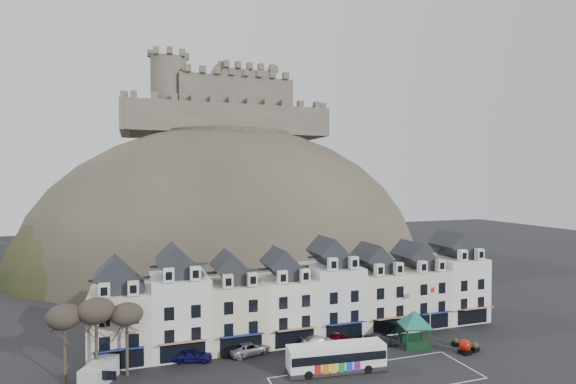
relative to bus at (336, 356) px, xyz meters
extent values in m
cube|color=silver|center=(3.44, -2.88, -1.69)|extent=(22.00, 7.50, 0.01)
cube|color=beige|center=(-22.36, 11.87, 2.31)|extent=(6.80, 8.00, 8.00)
cube|color=#21232A|center=(-22.36, 11.87, 7.51)|extent=(6.80, 5.76, 2.80)
cube|color=beige|center=(-23.86, 8.27, 7.21)|extent=(1.20, 0.80, 1.60)
cube|color=beige|center=(-20.87, 8.27, 7.21)|extent=(1.20, 0.80, 1.60)
cube|color=black|center=(-22.36, 7.84, -0.39)|extent=(5.10, 0.06, 2.20)
cube|color=navy|center=(-22.36, 7.17, 0.91)|extent=(5.10, 1.29, 0.43)
cube|color=white|center=(-15.56, 11.87, 2.91)|extent=(6.80, 8.00, 9.20)
cube|color=#21232A|center=(-15.56, 11.87, 8.71)|extent=(6.80, 5.76, 2.80)
cube|color=white|center=(-17.06, 8.27, 8.41)|extent=(1.20, 0.80, 1.60)
cube|color=white|center=(-14.07, 8.27, 8.41)|extent=(1.20, 0.80, 1.60)
cube|color=black|center=(-15.56, 7.84, -0.39)|extent=(5.10, 0.06, 2.20)
cube|color=maroon|center=(-15.56, 7.17, 0.91)|extent=(5.10, 1.29, 0.43)
cube|color=beige|center=(-8.76, 11.87, 2.31)|extent=(6.80, 8.00, 8.00)
cube|color=#21232A|center=(-8.76, 11.87, 7.51)|extent=(6.80, 5.76, 2.80)
cube|color=beige|center=(-10.26, 8.27, 7.21)|extent=(1.20, 0.80, 1.60)
cube|color=beige|center=(-7.27, 8.27, 7.21)|extent=(1.20, 0.80, 1.60)
cube|color=black|center=(-8.76, 7.84, -0.39)|extent=(5.10, 0.06, 2.20)
cube|color=navy|center=(-8.76, 7.17, 0.91)|extent=(5.10, 1.29, 0.43)
cube|color=white|center=(-1.96, 11.87, 2.31)|extent=(6.80, 8.00, 8.00)
cube|color=#21232A|center=(-1.96, 11.87, 7.51)|extent=(6.80, 5.76, 2.80)
cube|color=white|center=(-3.46, 8.27, 7.21)|extent=(1.20, 0.80, 1.60)
cube|color=white|center=(-0.47, 8.27, 7.21)|extent=(1.20, 0.80, 1.60)
cube|color=black|center=(-1.96, 7.84, -0.39)|extent=(5.10, 0.06, 2.20)
cube|color=maroon|center=(-1.96, 7.17, 0.91)|extent=(5.10, 1.29, 0.43)
cube|color=white|center=(4.84, 11.87, 2.91)|extent=(6.80, 8.00, 9.20)
cube|color=#21232A|center=(4.84, 11.87, 8.71)|extent=(6.80, 5.76, 2.80)
cube|color=white|center=(3.34, 8.27, 8.41)|extent=(1.20, 0.80, 1.60)
cube|color=white|center=(6.33, 8.27, 8.41)|extent=(1.20, 0.80, 1.60)
cube|color=black|center=(4.84, 7.84, -0.39)|extent=(5.10, 0.06, 2.20)
cube|color=navy|center=(4.84, 7.17, 0.91)|extent=(5.10, 1.29, 0.43)
cube|color=silver|center=(11.64, 11.87, 2.31)|extent=(6.80, 8.00, 8.00)
cube|color=#21232A|center=(11.64, 11.87, 7.51)|extent=(6.80, 5.76, 2.80)
cube|color=silver|center=(10.14, 8.27, 7.21)|extent=(1.20, 0.80, 1.60)
cube|color=silver|center=(13.13, 8.27, 7.21)|extent=(1.20, 0.80, 1.60)
cube|color=black|center=(11.64, 7.84, -0.39)|extent=(5.10, 0.06, 2.20)
cube|color=maroon|center=(11.64, 7.17, 0.91)|extent=(5.10, 1.29, 0.43)
cube|color=silver|center=(18.44, 11.87, 2.31)|extent=(6.80, 8.00, 8.00)
cube|color=#21232A|center=(18.44, 11.87, 7.51)|extent=(6.80, 5.76, 2.80)
cube|color=silver|center=(16.94, 8.27, 7.21)|extent=(1.20, 0.80, 1.60)
cube|color=silver|center=(19.93, 8.27, 7.21)|extent=(1.20, 0.80, 1.60)
cube|color=black|center=(18.44, 7.84, -0.39)|extent=(5.10, 0.06, 2.20)
cube|color=navy|center=(18.44, 7.17, 0.91)|extent=(5.10, 1.29, 0.43)
cube|color=white|center=(25.24, 11.87, 2.91)|extent=(6.80, 8.00, 9.20)
cube|color=#21232A|center=(25.24, 11.87, 8.71)|extent=(6.80, 5.76, 2.80)
cube|color=white|center=(23.74, 8.27, 8.41)|extent=(1.20, 0.80, 1.60)
cube|color=white|center=(26.73, 8.27, 8.41)|extent=(1.20, 0.80, 1.60)
cube|color=black|center=(25.24, 7.84, -0.39)|extent=(5.10, 0.06, 2.20)
cube|color=maroon|center=(25.24, 7.17, 0.91)|extent=(5.10, 1.29, 0.43)
ellipsoid|color=#3B342E|center=(1.44, 65.87, -1.69)|extent=(96.00, 76.00, 68.00)
ellipsoid|color=#2C371B|center=(-20.56, 59.87, -1.69)|extent=(52.00, 44.00, 42.00)
ellipsoid|color=#3B342E|center=(25.44, 69.87, -1.69)|extent=(56.00, 48.00, 46.00)
ellipsoid|color=#2C371B|center=(-2.56, 51.87, -1.69)|extent=(40.00, 28.00, 28.00)
ellipsoid|color=#3B342E|center=(11.44, 53.87, -1.69)|extent=(36.00, 28.00, 24.00)
cylinder|color=#3B342E|center=(1.44, 65.87, 29.31)|extent=(30.00, 30.00, 3.00)
cube|color=brown|center=(1.44, 61.87, 33.81)|extent=(48.00, 2.20, 7.00)
cube|color=brown|center=(1.44, 81.87, 33.81)|extent=(48.00, 2.20, 7.00)
cube|color=brown|center=(-22.56, 71.87, 33.81)|extent=(2.20, 22.00, 7.00)
cube|color=brown|center=(25.44, 71.87, 33.81)|extent=(2.20, 22.00, 7.00)
cube|color=brown|center=(3.44, 71.87, 39.31)|extent=(28.00, 18.00, 10.00)
cube|color=brown|center=(7.44, 73.87, 40.81)|extent=(14.00, 12.00, 13.00)
cylinder|color=brown|center=(-12.56, 67.87, 39.31)|extent=(8.40, 8.40, 18.00)
cylinder|color=silver|center=(7.44, 73.87, 49.81)|extent=(0.16, 0.16, 5.00)
cylinder|color=#332A20|center=(-27.56, 6.37, 1.18)|extent=(0.32, 0.32, 5.74)
ellipsoid|color=#383028|center=(-27.56, 6.37, 5.28)|extent=(3.61, 3.61, 2.54)
cylinder|color=#332A20|center=(-24.56, 6.37, 1.32)|extent=(0.32, 0.32, 6.02)
ellipsoid|color=#383028|center=(-24.56, 6.37, 5.62)|extent=(3.78, 3.78, 2.67)
cylinder|color=#332A20|center=(-21.56, 6.37, 1.04)|extent=(0.32, 0.32, 5.46)
ellipsoid|color=#383028|center=(-21.56, 6.37, 4.94)|extent=(3.43, 3.43, 2.42)
cube|color=#262628|center=(0.00, 0.00, -1.34)|extent=(11.01, 3.65, 0.49)
cube|color=white|center=(0.00, 0.00, 0.09)|extent=(11.00, 3.60, 2.47)
cube|color=black|center=(0.00, 0.00, 0.23)|extent=(10.80, 3.65, 0.93)
cube|color=white|center=(0.00, 0.00, 1.21)|extent=(10.78, 3.48, 0.25)
cube|color=orange|center=(5.32, -0.57, 1.04)|extent=(0.18, 1.18, 0.27)
cylinder|color=black|center=(3.10, -1.45, -1.24)|extent=(0.97, 0.41, 0.94)
cylinder|color=black|center=(3.34, 0.76, -1.24)|extent=(0.97, 0.41, 0.94)
cylinder|color=black|center=(-3.56, -0.73, -1.24)|extent=(0.97, 0.41, 0.94)
cylinder|color=black|center=(-3.32, 1.47, -1.24)|extent=(0.97, 0.41, 0.94)
cube|color=black|center=(11.38, 5.23, -0.38)|extent=(0.20, 0.20, 2.62)
cube|color=black|center=(14.23, 4.50, -0.38)|extent=(0.20, 0.20, 2.62)
cube|color=black|center=(10.65, 2.38, -0.38)|extent=(0.20, 0.20, 2.62)
cube|color=black|center=(13.50, 1.65, -0.38)|extent=(0.20, 0.20, 2.62)
cube|color=black|center=(12.44, 3.44, 0.93)|extent=(4.38, 4.38, 0.13)
cone|color=#16615A|center=(12.44, 3.44, 1.91)|extent=(7.00, 7.00, 1.96)
cube|color=black|center=(16.77, -0.53, -1.46)|extent=(1.34, 1.34, 0.46)
sphere|color=#AA1409|center=(16.77, -0.53, -0.64)|extent=(1.42, 1.42, 1.42)
cylinder|color=silver|center=(15.44, 4.40, 1.89)|extent=(0.11, 0.11, 7.15)
cube|color=red|center=(15.90, 4.58, 4.93)|extent=(0.92, 0.39, 0.63)
cube|color=silver|center=(-24.26, 5.37, -0.60)|extent=(3.81, 5.17, 2.16)
cube|color=black|center=(-24.26, 5.37, -0.19)|extent=(1.82, 0.87, 0.93)
cube|color=black|center=(18.44, -0.32, -1.40)|extent=(1.25, 0.88, 0.57)
sphere|color=#2C371B|center=(18.44, -0.32, -0.95)|extent=(0.79, 0.79, 0.79)
cube|color=black|center=(17.48, 1.98, -1.43)|extent=(1.14, 0.87, 0.51)
sphere|color=#2C371B|center=(17.48, 1.98, -1.02)|extent=(0.71, 0.71, 0.71)
imported|color=#0E0D45|center=(-14.56, 7.87, -0.90)|extent=(4.93, 3.10, 1.57)
imported|color=black|center=(-9.37, 7.87, -1.05)|extent=(3.92, 1.51, 1.27)
imported|color=#999AA0|center=(-7.74, 7.87, -0.95)|extent=(5.63, 3.61, 1.47)
imported|color=silver|center=(1.04, 7.53, -1.01)|extent=(4.69, 1.93, 1.36)
imported|color=#53040A|center=(3.98, 7.36, -1.04)|extent=(4.08, 2.87, 1.29)
imported|color=black|center=(8.74, 5.37, -1.00)|extent=(4.39, 2.75, 1.37)
camera|label=1|loc=(-20.71, -44.01, 19.34)|focal=28.00mm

